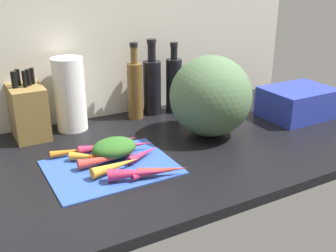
% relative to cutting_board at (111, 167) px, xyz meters
% --- Properties ---
extents(ground_plane, '(1.70, 0.80, 0.03)m').
position_rel_cutting_board_xyz_m(ground_plane, '(0.17, 0.06, -0.02)').
color(ground_plane, black).
extents(wall_back, '(1.70, 0.03, 0.60)m').
position_rel_cutting_board_xyz_m(wall_back, '(0.17, 0.45, 0.30)').
color(wall_back, beige).
rests_on(wall_back, ground_plane).
extents(cutting_board, '(0.36, 0.28, 0.01)m').
position_rel_cutting_board_xyz_m(cutting_board, '(0.00, 0.00, 0.00)').
color(cutting_board, '#2D51B7').
rests_on(cutting_board, ground_plane).
extents(carrot_0, '(0.17, 0.09, 0.04)m').
position_rel_cutting_board_xyz_m(carrot_0, '(0.04, -0.11, 0.02)').
color(carrot_0, '#B2264C').
rests_on(carrot_0, cutting_board).
extents(carrot_1, '(0.16, 0.06, 0.03)m').
position_rel_cutting_board_xyz_m(carrot_1, '(0.02, 0.10, 0.02)').
color(carrot_1, '#B2264C').
rests_on(carrot_1, cutting_board).
extents(carrot_2, '(0.11, 0.02, 0.02)m').
position_rel_cutting_board_xyz_m(carrot_2, '(0.07, -0.11, 0.01)').
color(carrot_2, '#B2264C').
rests_on(carrot_2, cutting_board).
extents(carrot_3, '(0.13, 0.07, 0.02)m').
position_rel_cutting_board_xyz_m(carrot_3, '(0.11, 0.00, 0.02)').
color(carrot_3, '#B2264C').
rests_on(carrot_3, cutting_board).
extents(carrot_4, '(0.11, 0.08, 0.03)m').
position_rel_cutting_board_xyz_m(carrot_4, '(-0.05, 0.06, 0.02)').
color(carrot_4, orange).
rests_on(carrot_4, cutting_board).
extents(carrot_5, '(0.15, 0.07, 0.03)m').
position_rel_cutting_board_xyz_m(carrot_5, '(0.11, -0.12, 0.02)').
color(carrot_5, red).
rests_on(carrot_5, cutting_board).
extents(carrot_6, '(0.12, 0.05, 0.02)m').
position_rel_cutting_board_xyz_m(carrot_6, '(0.02, 0.04, 0.02)').
color(carrot_6, orange).
rests_on(carrot_6, cutting_board).
extents(carrot_7, '(0.16, 0.06, 0.03)m').
position_rel_cutting_board_xyz_m(carrot_7, '(0.00, -0.04, 0.02)').
color(carrot_7, orange).
rests_on(carrot_7, cutting_board).
extents(carrot_8, '(0.18, 0.06, 0.03)m').
position_rel_cutting_board_xyz_m(carrot_8, '(0.08, 0.07, 0.02)').
color(carrot_8, '#B2264C').
rests_on(carrot_8, cutting_board).
extents(carrot_9, '(0.14, 0.03, 0.03)m').
position_rel_cutting_board_xyz_m(carrot_9, '(0.08, 0.13, 0.02)').
color(carrot_9, '#B2264C').
rests_on(carrot_9, cutting_board).
extents(carrot_10, '(0.14, 0.04, 0.02)m').
position_rel_cutting_board_xyz_m(carrot_10, '(-0.07, 0.13, 0.01)').
color(carrot_10, orange).
rests_on(carrot_10, cutting_board).
extents(carrot_11, '(0.18, 0.04, 0.03)m').
position_rel_cutting_board_xyz_m(carrot_11, '(-0.00, 0.02, 0.02)').
color(carrot_11, red).
rests_on(carrot_11, cutting_board).
extents(carrot_greens_pile, '(0.14, 0.11, 0.06)m').
position_rel_cutting_board_xyz_m(carrot_greens_pile, '(0.03, 0.05, 0.03)').
color(carrot_greens_pile, '#2D6023').
rests_on(carrot_greens_pile, cutting_board).
extents(winter_squash, '(0.28, 0.28, 0.28)m').
position_rel_cutting_board_xyz_m(winter_squash, '(0.40, 0.08, 0.14)').
color(winter_squash, '#4C6B47').
rests_on(winter_squash, ground_plane).
extents(knife_block, '(0.11, 0.17, 0.24)m').
position_rel_cutting_board_xyz_m(knife_block, '(-0.15, 0.36, 0.09)').
color(knife_block, olive).
rests_on(knife_block, ground_plane).
extents(paper_towel_roll, '(0.11, 0.11, 0.26)m').
position_rel_cutting_board_xyz_m(paper_towel_roll, '(-0.01, 0.36, 0.13)').
color(paper_towel_roll, white).
rests_on(paper_towel_roll, ground_plane).
extents(bottle_0, '(0.06, 0.06, 0.29)m').
position_rel_cutting_board_xyz_m(bottle_0, '(0.24, 0.35, 0.11)').
color(bottle_0, brown).
rests_on(bottle_0, ground_plane).
extents(bottle_1, '(0.07, 0.07, 0.30)m').
position_rel_cutting_board_xyz_m(bottle_1, '(0.33, 0.37, 0.11)').
color(bottle_1, black).
rests_on(bottle_1, ground_plane).
extents(bottle_2, '(0.06, 0.06, 0.28)m').
position_rel_cutting_board_xyz_m(bottle_2, '(0.41, 0.35, 0.11)').
color(bottle_2, black).
rests_on(bottle_2, ground_plane).
extents(dish_rack, '(0.26, 0.20, 0.12)m').
position_rel_cutting_board_xyz_m(dish_rack, '(0.81, 0.06, 0.05)').
color(dish_rack, '#2838AD').
rests_on(dish_rack, ground_plane).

